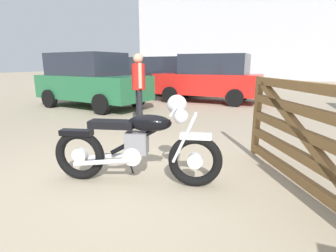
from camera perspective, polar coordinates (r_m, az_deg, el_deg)
The scene contains 9 objects.
ground_plane at distance 3.38m, azimuth -11.23°, elevation -12.17°, with size 80.00×80.00×0.00m, color gray.
vintage_motorcycle at distance 3.23m, azimuth -5.99°, elevation -3.83°, with size 2.05×0.83×1.07m.
timber_gate at distance 3.08m, azimuth 30.10°, elevation -2.35°, with size 1.32×2.30×1.60m.
bystander at distance 6.15m, azimuth -6.32°, elevation 9.25°, with size 0.32×0.38×1.66m.
silver_sedan_mid at distance 10.37m, azimuth 8.94°, elevation 10.19°, with size 3.96×1.94×1.78m.
dark_sedan_left at distance 16.17m, azimuth -6.53°, elevation 11.00°, with size 4.21×1.95×1.67m.
white_estate_far at distance 12.85m, azimuth -2.09°, elevation 10.99°, with size 4.95×2.62×1.74m.
blue_hatchback_right at distance 9.33m, azimuth -16.29°, elevation 9.50°, with size 4.13×2.33×1.78m.
industrial_building at distance 30.26m, azimuth 15.55°, elevation 20.73°, with size 19.88×10.30×24.43m.
Camera 1 is at (1.71, -2.54, 1.43)m, focal length 28.44 mm.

